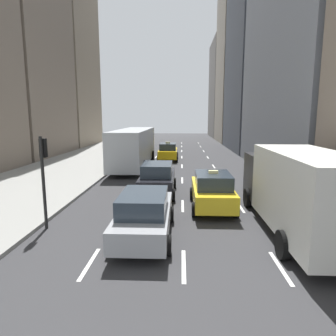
{
  "coord_description": "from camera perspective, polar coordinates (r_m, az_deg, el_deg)",
  "views": [
    {
      "loc": [
        2.49,
        -0.19,
        4.31
      ],
      "look_at": [
        1.8,
        15.82,
        1.57
      ],
      "focal_mm": 32.0,
      "sensor_mm": 36.0,
      "label": 1
    }
  ],
  "objects": [
    {
      "name": "lane_markings",
      "position": [
        23.59,
        2.69,
        -0.83
      ],
      "size": [
        5.72,
        56.0,
        0.01
      ],
      "color": "white",
      "rests_on": "ground"
    },
    {
      "name": "sidewalk_left",
      "position": [
        29.11,
        -16.59,
        0.93
      ],
      "size": [
        8.0,
        66.0,
        0.15
      ],
      "primitive_type": "cube",
      "color": "gray",
      "rests_on": "ground"
    },
    {
      "name": "sedan_black_near",
      "position": [
        16.71,
        -2.01,
        -2.03
      ],
      "size": [
        2.02,
        4.55,
        1.81
      ],
      "color": "black",
      "rests_on": "ground"
    },
    {
      "name": "city_bus",
      "position": [
        26.42,
        -6.49,
        4.16
      ],
      "size": [
        2.8,
        11.61,
        3.25
      ],
      "color": "#B7BCC1",
      "rests_on": "ground"
    },
    {
      "name": "box_truck",
      "position": [
        12.04,
        23.42,
        -3.6
      ],
      "size": [
        2.58,
        8.4,
        3.15
      ],
      "color": "#262628",
      "rests_on": "ground"
    },
    {
      "name": "traffic_light_pole",
      "position": [
        12.37,
        -22.63,
        0.11
      ],
      "size": [
        0.24,
        0.42,
        3.6
      ],
      "color": "black",
      "rests_on": "ground"
    },
    {
      "name": "building_row_right",
      "position": [
        40.34,
        17.21,
        20.88
      ],
      "size": [
        6.0,
        73.36,
        31.01
      ],
      "color": "gray",
      "rests_on": "ground"
    },
    {
      "name": "sedan_silver_behind",
      "position": [
        10.92,
        -4.5,
        -8.73
      ],
      "size": [
        2.02,
        4.88,
        1.69
      ],
      "color": "#9EA0A5",
      "rests_on": "ground"
    },
    {
      "name": "taxi_second",
      "position": [
        30.08,
        -0.0,
        3.15
      ],
      "size": [
        2.02,
        4.4,
        1.87
      ],
      "color": "yellow",
      "rests_on": "ground"
    },
    {
      "name": "taxi_lead",
      "position": [
        14.38,
        8.44,
        -4.21
      ],
      "size": [
        2.02,
        4.4,
        1.87
      ],
      "color": "yellow",
      "rests_on": "ground"
    }
  ]
}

